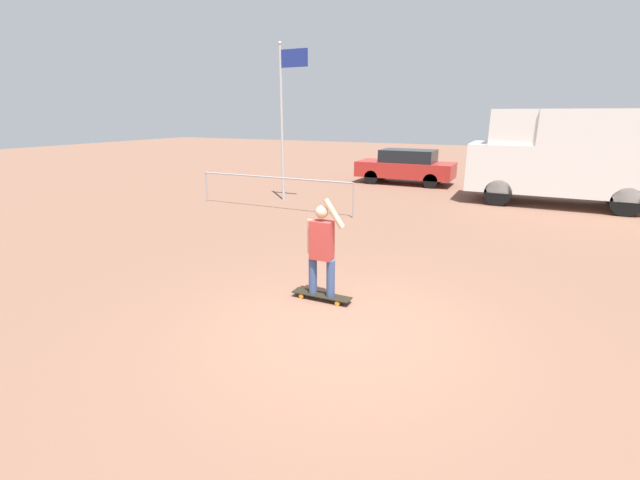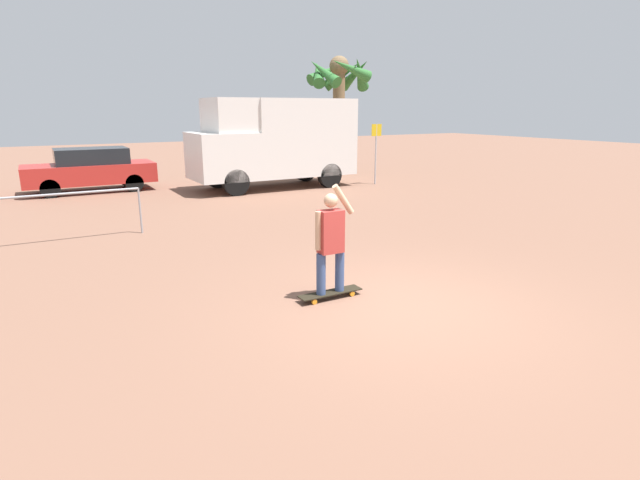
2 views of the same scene
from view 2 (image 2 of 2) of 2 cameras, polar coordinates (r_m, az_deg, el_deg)
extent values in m
plane|color=brown|center=(7.47, 9.24, -7.53)|extent=(80.00, 80.00, 0.00)
cube|color=black|center=(7.66, 1.19, -6.03)|extent=(1.03, 0.24, 0.02)
cylinder|color=orange|center=(7.44, -0.65, -7.07)|extent=(0.08, 0.03, 0.08)
cylinder|color=orange|center=(7.60, -1.38, -6.59)|extent=(0.08, 0.03, 0.08)
cylinder|color=orange|center=(7.77, 3.69, -6.15)|extent=(0.08, 0.03, 0.08)
cylinder|color=orange|center=(7.92, 2.90, -5.71)|extent=(0.08, 0.03, 0.08)
cylinder|color=#384C7A|center=(7.47, 0.12, -3.93)|extent=(0.14, 0.14, 0.63)
cylinder|color=#384C7A|center=(7.63, 2.26, -3.53)|extent=(0.14, 0.14, 0.63)
cube|color=#B23833|center=(7.37, 1.23, 0.98)|extent=(0.36, 0.22, 0.64)
sphere|color=tan|center=(7.28, 1.25, 4.54)|extent=(0.21, 0.21, 0.21)
cylinder|color=tan|center=(7.26, -0.21, 1.05)|extent=(0.09, 0.09, 0.57)
cylinder|color=tan|center=(7.39, 2.66, 4.67)|extent=(0.37, 0.09, 0.47)
cylinder|color=black|center=(16.92, -9.61, 6.51)|extent=(0.88, 0.28, 0.88)
cylinder|color=black|center=(18.73, -11.68, 7.20)|extent=(0.88, 0.28, 0.88)
cylinder|color=black|center=(18.47, 1.10, 7.40)|extent=(0.88, 0.28, 0.88)
cylinder|color=black|center=(20.14, -1.74, 8.00)|extent=(0.88, 0.28, 0.88)
cube|color=white|center=(17.70, -11.09, 9.40)|extent=(2.05, 2.21, 1.59)
cube|color=black|center=(17.55, -12.43, 10.33)|extent=(0.04, 1.88, 0.80)
cube|color=white|center=(18.81, -2.54, 11.69)|extent=(3.81, 2.21, 2.73)
cube|color=white|center=(17.74, -10.35, 13.86)|extent=(1.44, 2.03, 1.13)
cylinder|color=black|center=(18.46, -28.48, 5.19)|extent=(0.61, 0.22, 0.61)
cylinder|color=black|center=(19.97, -28.63, 5.76)|extent=(0.61, 0.22, 0.61)
cylinder|color=black|center=(18.69, -20.47, 6.14)|extent=(0.61, 0.22, 0.61)
cylinder|color=black|center=(20.18, -21.21, 6.64)|extent=(0.61, 0.22, 0.61)
cube|color=#B22823|center=(19.24, -24.79, 6.93)|extent=(4.21, 1.74, 0.66)
cube|color=black|center=(19.19, -24.67, 8.73)|extent=(2.32, 1.53, 0.53)
cylinder|color=brown|center=(22.98, 2.15, 13.51)|extent=(0.53, 0.53, 4.63)
sphere|color=brown|center=(23.04, 2.21, 19.27)|extent=(0.85, 0.85, 0.85)
cone|color=#2D6B2D|center=(23.64, 4.01, 18.41)|extent=(0.80, 1.92, 1.44)
cone|color=#2D6B2D|center=(23.94, 2.59, 18.36)|extent=(1.73, 1.62, 1.46)
cone|color=#2D6B2D|center=(23.73, 0.62, 18.61)|extent=(1.98, 0.84, 1.21)
cone|color=#2D6B2D|center=(22.94, -0.25, 18.57)|extent=(1.27, 1.91, 1.42)
cone|color=#2D6B2D|center=(22.37, 0.42, 18.68)|extent=(0.95, 1.94, 1.40)
cone|color=#2D6B2D|center=(22.25, 3.56, 18.95)|extent=(1.94, 0.53, 1.09)
cone|color=#2D6B2D|center=(22.82, 4.60, 18.47)|extent=(1.67, 1.66, 1.50)
cylinder|color=#B7B7BC|center=(19.36, 6.38, 9.69)|extent=(0.06, 0.06, 2.26)
cube|color=gold|center=(19.29, 6.49, 12.38)|extent=(0.44, 0.02, 0.44)
cylinder|color=#99999E|center=(12.26, -19.86, 3.15)|extent=(0.04, 0.04, 1.05)
camera|label=1|loc=(6.55, 60.20, 9.35)|focal=24.00mm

